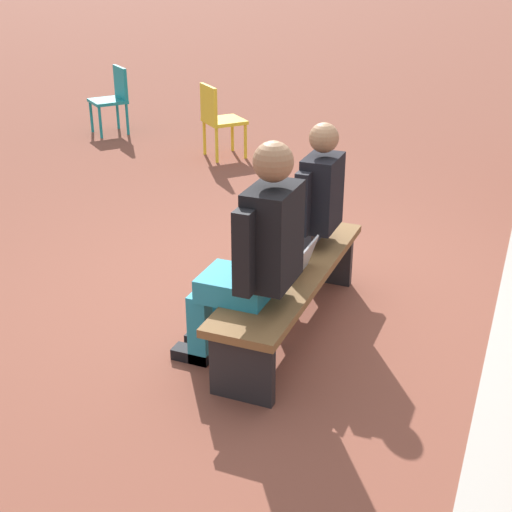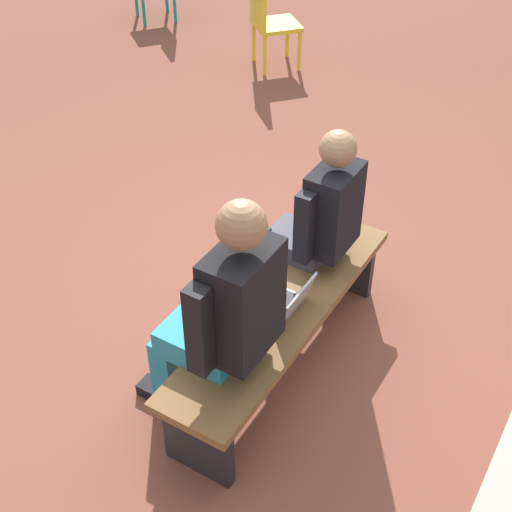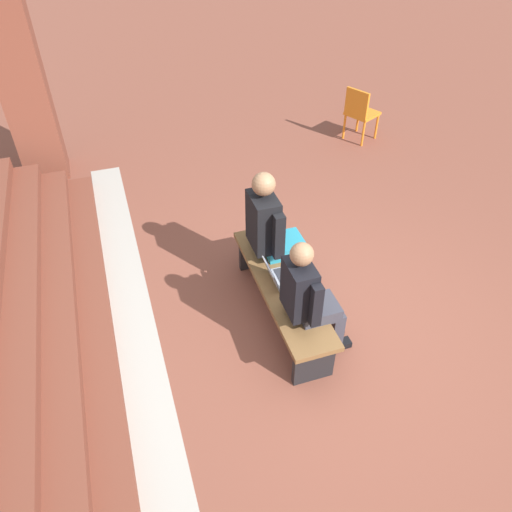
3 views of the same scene
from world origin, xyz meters
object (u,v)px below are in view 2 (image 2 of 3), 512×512
at_px(person_student, 315,221).
at_px(bench, 282,320).
at_px(person_adult, 223,312).
at_px(laptop, 281,305).
at_px(plastic_chair_mid_courtyard, 269,20).

bearing_deg(person_student, bench, 7.74).
xyz_separation_m(person_adult, laptop, (-0.41, 0.08, -0.24)).
bearing_deg(person_adult, plastic_chair_mid_courtyard, -152.38).
distance_m(person_adult, plastic_chair_mid_courtyard, 4.42).
xyz_separation_m(bench, laptop, (0.04, 0.01, 0.15)).
relative_size(person_student, person_adult, 0.92).
bearing_deg(plastic_chair_mid_courtyard, bench, 31.46).
height_order(person_student, person_adult, person_adult).
bearing_deg(person_adult, bench, 171.15).
bearing_deg(person_student, plastic_chair_mid_courtyard, -145.52).
bearing_deg(plastic_chair_mid_courtyard, person_student, 34.48).
distance_m(person_adult, laptop, 0.48).
bearing_deg(bench, laptop, 16.88).
height_order(bench, person_adult, person_adult).
xyz_separation_m(bench, plastic_chair_mid_courtyard, (-3.46, -2.12, 0.13)).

